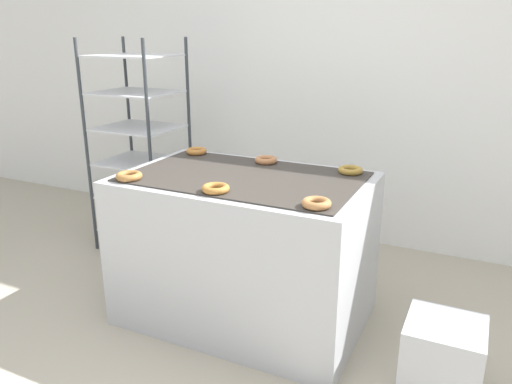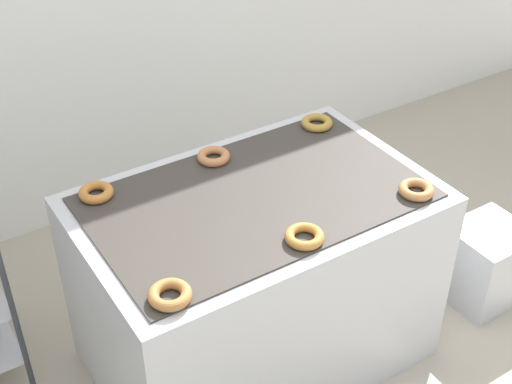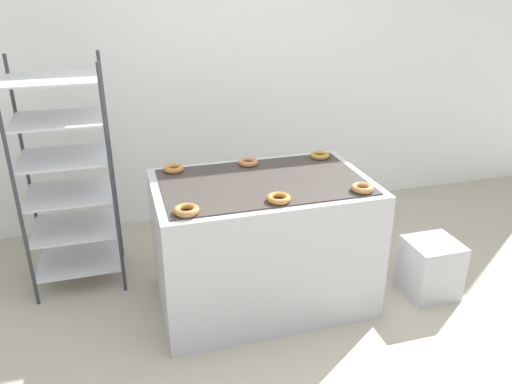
# 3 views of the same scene
# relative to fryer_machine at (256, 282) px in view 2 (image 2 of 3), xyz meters

# --- Properties ---
(fryer_machine) EXTENTS (1.36, 0.88, 0.87)m
(fryer_machine) POSITION_rel_fryer_machine_xyz_m (0.00, 0.00, 0.00)
(fryer_machine) COLOR #B7BABF
(fryer_machine) RESTS_ON ground_plane
(glaze_bin) EXTENTS (0.34, 0.33, 0.40)m
(glaze_bin) POSITION_rel_fryer_machine_xyz_m (1.13, -0.27, -0.23)
(glaze_bin) COLOR #B7BABF
(glaze_bin) RESTS_ON ground_plane
(donut_near_left) EXTENTS (0.14, 0.14, 0.04)m
(donut_near_left) POSITION_rel_fryer_machine_xyz_m (-0.53, -0.33, 0.46)
(donut_near_left) COLOR #A56E37
(donut_near_left) RESTS_ON fryer_machine
(donut_near_center) EXTENTS (0.14, 0.14, 0.03)m
(donut_near_center) POSITION_rel_fryer_machine_xyz_m (-0.00, -0.31, 0.45)
(donut_near_center) COLOR #B47532
(donut_near_center) RESTS_ON fryer_machine
(donut_near_right) EXTENTS (0.14, 0.14, 0.04)m
(donut_near_right) POSITION_rel_fryer_machine_xyz_m (0.52, -0.31, 0.46)
(donut_near_right) COLOR #AF7441
(donut_near_right) RESTS_ON fryer_machine
(donut_far_left) EXTENTS (0.13, 0.13, 0.04)m
(donut_far_left) POSITION_rel_fryer_machine_xyz_m (-0.51, 0.33, 0.46)
(donut_far_left) COLOR #B47130
(donut_far_left) RESTS_ON fryer_machine
(donut_far_center) EXTENTS (0.13, 0.13, 0.04)m
(donut_far_center) POSITION_rel_fryer_machine_xyz_m (-0.01, 0.31, 0.45)
(donut_far_center) COLOR #B17044
(donut_far_center) RESTS_ON fryer_machine
(donut_far_right) EXTENTS (0.14, 0.14, 0.03)m
(donut_far_right) POSITION_rel_fryer_machine_xyz_m (0.51, 0.31, 0.45)
(donut_far_right) COLOR #A57F32
(donut_far_right) RESTS_ON fryer_machine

